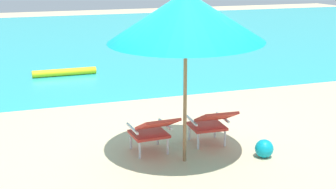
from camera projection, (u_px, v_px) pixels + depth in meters
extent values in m
plane|color=#CCB78E|center=(118.00, 90.00, 10.82)|extent=(40.00, 40.00, 0.00)
cube|color=#28B2B7|center=(67.00, 39.00, 18.17)|extent=(40.00, 18.00, 0.01)
cylinder|color=yellow|center=(65.00, 72.00, 12.18)|extent=(1.60, 0.18, 0.18)
cube|color=red|center=(149.00, 134.00, 7.19)|extent=(0.54, 0.52, 0.04)
cube|color=red|center=(158.00, 124.00, 6.79)|extent=(0.54, 0.54, 0.27)
cylinder|color=silver|center=(131.00, 141.00, 7.33)|extent=(0.04, 0.04, 0.26)
cylinder|color=silver|center=(158.00, 137.00, 7.49)|extent=(0.04, 0.04, 0.26)
cylinder|color=silver|center=(140.00, 150.00, 6.96)|extent=(0.04, 0.04, 0.26)
cylinder|color=silver|center=(168.00, 146.00, 7.12)|extent=(0.04, 0.04, 0.26)
cube|color=silver|center=(132.00, 128.00, 7.06)|extent=(0.05, 0.50, 0.03)
cube|color=silver|center=(165.00, 124.00, 7.25)|extent=(0.05, 0.50, 0.03)
cube|color=red|center=(207.00, 126.00, 7.53)|extent=(0.55, 0.53, 0.04)
cube|color=red|center=(216.00, 117.00, 7.12)|extent=(0.55, 0.54, 0.27)
cylinder|color=silver|center=(189.00, 132.00, 7.70)|extent=(0.04, 0.04, 0.26)
cylinder|color=silver|center=(215.00, 130.00, 7.82)|extent=(0.04, 0.04, 0.26)
cylinder|color=silver|center=(198.00, 141.00, 7.32)|extent=(0.04, 0.04, 0.26)
cylinder|color=silver|center=(225.00, 138.00, 7.44)|extent=(0.04, 0.04, 0.26)
cube|color=silver|center=(191.00, 120.00, 7.43)|extent=(0.06, 0.50, 0.03)
cube|color=silver|center=(223.00, 117.00, 7.57)|extent=(0.06, 0.50, 0.03)
cylinder|color=olive|center=(185.00, 102.00, 6.68)|extent=(0.05, 0.05, 1.76)
cone|color=#0A93AD|center=(186.00, 16.00, 6.37)|extent=(3.03, 3.03, 0.74)
sphere|color=#0A93AD|center=(264.00, 149.00, 7.00)|extent=(0.27, 0.27, 0.27)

